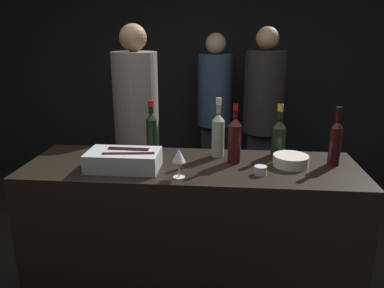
% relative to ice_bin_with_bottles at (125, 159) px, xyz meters
% --- Properties ---
extents(wall_back_chalkboard, '(6.40, 0.06, 2.80)m').
position_rel_ice_bin_with_bottles_xyz_m(wall_back_chalkboard, '(0.38, 2.44, 0.34)').
color(wall_back_chalkboard, black).
rests_on(wall_back_chalkboard, ground_plane).
extents(bar_counter, '(2.01, 0.65, 1.00)m').
position_rel_ice_bin_with_bottles_xyz_m(bar_counter, '(0.38, 0.11, -0.56)').
color(bar_counter, black).
rests_on(bar_counter, ground_plane).
extents(ice_bin_with_bottles, '(0.42, 0.24, 0.12)m').
position_rel_ice_bin_with_bottles_xyz_m(ice_bin_with_bottles, '(0.00, 0.00, 0.00)').
color(ice_bin_with_bottles, '#B7BABF').
rests_on(ice_bin_with_bottles, bar_counter).
extents(bowl_white, '(0.21, 0.21, 0.06)m').
position_rel_ice_bin_with_bottles_xyz_m(bowl_white, '(0.97, 0.14, -0.02)').
color(bowl_white, silver).
rests_on(bowl_white, bar_counter).
extents(wine_glass, '(0.07, 0.07, 0.17)m').
position_rel_ice_bin_with_bottles_xyz_m(wine_glass, '(0.33, -0.11, 0.06)').
color(wine_glass, silver).
rests_on(wine_glass, bar_counter).
extents(candle_votive, '(0.07, 0.07, 0.05)m').
position_rel_ice_bin_with_bottles_xyz_m(candle_votive, '(0.78, -0.02, -0.03)').
color(candle_votive, silver).
rests_on(candle_votive, bar_counter).
extents(red_wine_bottle_tall, '(0.08, 0.08, 0.36)m').
position_rel_ice_bin_with_bottles_xyz_m(red_wine_bottle_tall, '(0.64, 0.17, 0.09)').
color(red_wine_bottle_tall, '#380F0F').
rests_on(red_wine_bottle_tall, bar_counter).
extents(white_wine_bottle, '(0.08, 0.08, 0.38)m').
position_rel_ice_bin_with_bottles_xyz_m(white_wine_bottle, '(0.54, 0.28, 0.10)').
color(white_wine_bottle, '#9EA899').
rests_on(white_wine_bottle, bar_counter).
extents(red_wine_bottle_black_foil, '(0.07, 0.07, 0.35)m').
position_rel_ice_bin_with_bottles_xyz_m(red_wine_bottle_black_foil, '(1.23, 0.18, 0.09)').
color(red_wine_bottle_black_foil, black).
rests_on(red_wine_bottle_black_foil, bar_counter).
extents(champagne_bottle, '(0.09, 0.09, 0.34)m').
position_rel_ice_bin_with_bottles_xyz_m(champagne_bottle, '(0.92, 0.33, 0.07)').
color(champagne_bottle, black).
rests_on(champagne_bottle, bar_counter).
extents(red_wine_bottle_burgundy, '(0.07, 0.07, 0.35)m').
position_rel_ice_bin_with_bottles_xyz_m(red_wine_bottle_burgundy, '(0.09, 0.34, 0.09)').
color(red_wine_bottle_burgundy, black).
rests_on(red_wine_bottle_burgundy, bar_counter).
extents(person_in_hoodie, '(0.36, 0.36, 1.84)m').
position_rel_ice_bin_with_bottles_xyz_m(person_in_hoodie, '(-0.14, 0.90, -0.03)').
color(person_in_hoodie, black).
rests_on(person_in_hoodie, ground_plane).
extents(person_blond_tee, '(0.38, 0.38, 1.82)m').
position_rel_ice_bin_with_bottles_xyz_m(person_blond_tee, '(0.94, 1.54, -0.05)').
color(person_blond_tee, black).
rests_on(person_blond_tee, ground_plane).
extents(person_grey_polo, '(0.36, 0.36, 1.76)m').
position_rel_ice_bin_with_bottles_xyz_m(person_grey_polo, '(0.46, 1.91, -0.08)').
color(person_grey_polo, black).
rests_on(person_grey_polo, ground_plane).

